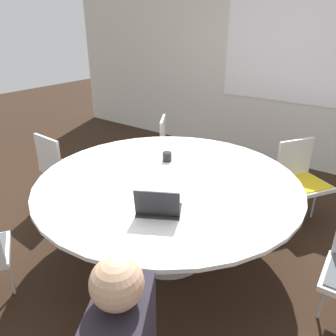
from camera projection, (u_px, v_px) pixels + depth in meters
The scene contains 9 objects.
ground_plane at pixel (168, 252), 3.01m from camera, with size 16.00×16.00×0.00m, color black.
wall_back at pixel (287, 68), 4.44m from camera, with size 8.00×0.07×2.70m.
conference_table at pixel (168, 191), 2.75m from camera, with size 2.16×2.16×0.75m.
chair_2 at pixel (301, 176), 3.34m from camera, with size 0.59×0.60×0.84m.
chair_3 at pixel (173, 145), 4.15m from camera, with size 0.59×0.59×0.84m.
chair_4 at pixel (61, 164), 3.61m from camera, with size 0.46×0.44×0.84m.
laptop at pixel (158, 207), 2.19m from camera, with size 0.37×0.34×0.21m.
coffee_cup at pixel (167, 157), 3.03m from camera, with size 0.08×0.08×0.09m.
handbag at pixel (278, 185), 3.93m from camera, with size 0.36×0.16×0.28m.
Camera 1 is at (1.44, -1.95, 1.96)m, focal length 35.00 mm.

